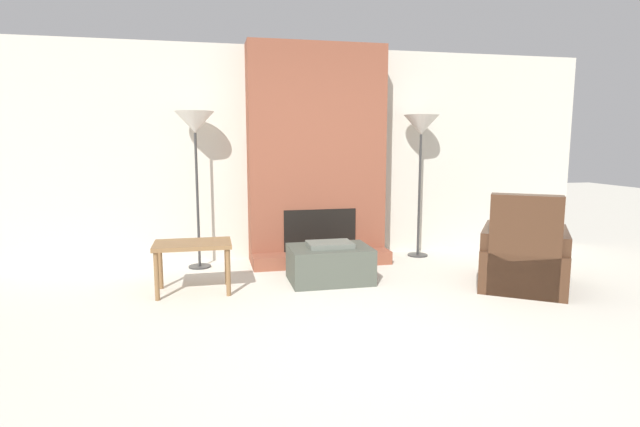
{
  "coord_description": "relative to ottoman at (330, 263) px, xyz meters",
  "views": [
    {
      "loc": [
        -1.28,
        -3.32,
        1.46
      ],
      "look_at": [
        0.0,
        2.43,
        0.61
      ],
      "focal_mm": 28.0,
      "sensor_mm": 36.0,
      "label": 1
    }
  ],
  "objects": [
    {
      "name": "side_table",
      "position": [
        -1.38,
        -0.08,
        0.23
      ],
      "size": [
        0.73,
        0.46,
        0.5
      ],
      "color": "brown",
      "rests_on": "ground_plane"
    },
    {
      "name": "armchair",
      "position": [
        1.85,
        -0.62,
        0.09
      ],
      "size": [
        1.23,
        1.29,
        0.97
      ],
      "rotation": [
        0.0,
        0.0,
        2.53
      ],
      "color": "#422819",
      "rests_on": "ground_plane"
    },
    {
      "name": "ground_plane",
      "position": [
        0.07,
        -1.63,
        -0.19
      ],
      "size": [
        24.0,
        24.0,
        0.0
      ],
      "primitive_type": "plane",
      "color": "beige"
    },
    {
      "name": "floor_lamp_right",
      "position": [
        1.39,
        0.91,
        1.41
      ],
      "size": [
        0.44,
        0.44,
        1.78
      ],
      "color": "#333333",
      "rests_on": "ground_plane"
    },
    {
      "name": "wall_back",
      "position": [
        0.07,
        1.25,
        1.11
      ],
      "size": [
        7.43,
        0.06,
        2.6
      ],
      "primitive_type": "cube",
      "color": "beige",
      "rests_on": "ground_plane"
    },
    {
      "name": "fireplace",
      "position": [
        0.07,
        1.0,
        1.05
      ],
      "size": [
        1.65,
        0.69,
        2.6
      ],
      "color": "brown",
      "rests_on": "ground_plane"
    },
    {
      "name": "floor_lamp_left",
      "position": [
        -1.35,
        0.91,
        1.41
      ],
      "size": [
        0.44,
        0.44,
        1.79
      ],
      "color": "#333333",
      "rests_on": "ground_plane"
    },
    {
      "name": "ottoman",
      "position": [
        0.0,
        0.0,
        0.0
      ],
      "size": [
        0.84,
        0.6,
        0.42
      ],
      "color": "#474C42",
      "rests_on": "ground_plane"
    }
  ]
}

